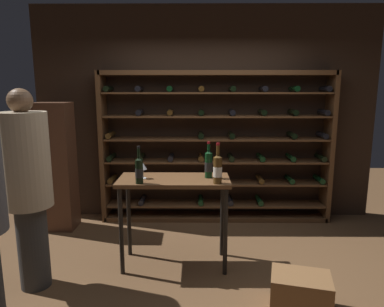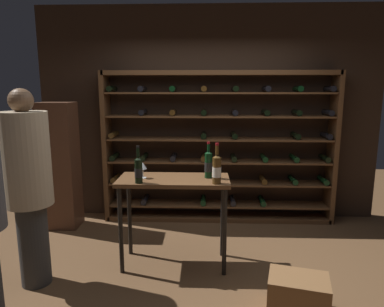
% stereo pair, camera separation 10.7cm
% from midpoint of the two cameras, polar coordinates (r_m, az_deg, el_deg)
% --- Properties ---
extents(ground_plane, '(9.30, 9.30, 0.00)m').
position_cam_midpoint_polar(ground_plane, '(3.69, 3.70, -18.91)').
color(ground_plane, brown).
extents(back_wall, '(4.72, 0.10, 2.93)m').
position_cam_midpoint_polar(back_wall, '(4.87, 3.43, 6.46)').
color(back_wall, '#332319').
rests_on(back_wall, ground).
extents(wine_rack, '(3.15, 0.32, 2.06)m').
position_cam_midpoint_polar(wine_rack, '(4.72, 5.22, 1.02)').
color(wine_rack, brown).
rests_on(wine_rack, ground).
extents(tasting_table, '(1.12, 0.50, 0.93)m').
position_cam_midpoint_polar(tasting_table, '(3.52, -2.16, -6.17)').
color(tasting_table, brown).
rests_on(tasting_table, ground).
extents(person_guest_blue_shirt, '(0.41, 0.41, 1.83)m').
position_cam_midpoint_polar(person_guest_blue_shirt, '(3.42, -24.75, -4.08)').
color(person_guest_blue_shirt, '#323232').
rests_on(person_guest_blue_shirt, ground).
extents(wine_crate, '(0.55, 0.45, 0.31)m').
position_cam_midpoint_polar(wine_crate, '(3.19, 18.17, -21.41)').
color(wine_crate, brown).
rests_on(wine_crate, ground).
extents(display_cabinet, '(0.44, 0.36, 1.66)m').
position_cam_midpoint_polar(display_cabinet, '(4.81, -20.50, -1.95)').
color(display_cabinet, '#4C2D1E').
rests_on(display_cabinet, ground).
extents(wine_bottle_black_capsule, '(0.08, 0.08, 0.36)m').
position_cam_midpoint_polar(wine_bottle_black_capsule, '(3.31, -7.95, -2.70)').
color(wine_bottle_black_capsule, black).
rests_on(wine_bottle_black_capsule, tasting_table).
extents(wine_bottle_gold_foil, '(0.08, 0.08, 0.37)m').
position_cam_midpoint_polar(wine_bottle_gold_foil, '(3.48, 3.62, -1.80)').
color(wine_bottle_gold_foil, black).
rests_on(wine_bottle_gold_foil, tasting_table).
extents(wine_bottle_green_slim, '(0.09, 0.09, 0.39)m').
position_cam_midpoint_polar(wine_bottle_green_slim, '(3.27, 5.07, -2.59)').
color(wine_bottle_green_slim, '#4C3314').
rests_on(wine_bottle_green_slim, tasting_table).
extents(wine_glass_stemmed_center, '(0.08, 0.08, 0.16)m').
position_cam_midpoint_polar(wine_glass_stemmed_center, '(3.49, -7.29, -2.16)').
color(wine_glass_stemmed_center, silver).
rests_on(wine_glass_stemmed_center, tasting_table).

